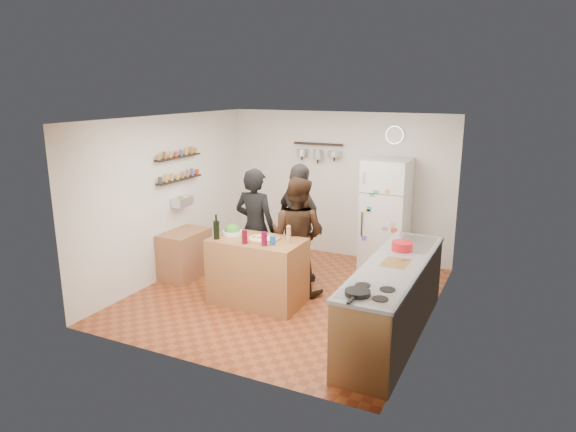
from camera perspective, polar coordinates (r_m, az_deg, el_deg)
The scene contains 26 objects.
room_shell at distance 7.40m, azimuth 0.97°, elevation 1.25°, with size 4.20×4.20×4.20m.
prep_island at distance 7.07m, azimuth -3.41°, elevation -6.13°, with size 1.25×0.72×0.91m, color #A0693A.
pizza_board at distance 6.87m, azimuth -2.96°, elevation -2.65°, with size 0.42×0.34×0.02m, color olive.
pizza at distance 6.87m, azimuth -2.96°, elevation -2.50°, with size 0.34×0.34×0.02m, color beige.
salad_bowl at distance 7.17m, azimuth -6.20°, elevation -1.85°, with size 0.27×0.27×0.05m, color white.
wine_bottle at distance 6.97m, azimuth -7.95°, elevation -1.55°, with size 0.08×0.08×0.25m, color black.
wine_glass_near at distance 6.73m, azimuth -4.84°, elevation -2.36°, with size 0.07×0.07×0.17m, color #4F0615.
wine_glass_far at distance 6.63m, azimuth -2.66°, elevation -2.54°, with size 0.07×0.07×0.18m, color #550721.
pepper_mill at distance 6.74m, azimuth 0.07°, elevation -2.20°, with size 0.06×0.06×0.19m, color #AE8448.
salt_canister at distance 6.67m, azimuth -1.72°, elevation -2.72°, with size 0.07×0.07×0.12m, color navy.
person_left at distance 7.56m, azimuth -3.66°, elevation -1.33°, with size 0.65×0.43×1.78m, color black.
person_center at distance 7.29m, azimuth 0.98°, elevation -2.21°, with size 0.82×0.64×1.70m, color black.
person_back at distance 7.71m, azimuth 1.27°, elevation -0.85°, with size 1.06×0.44×1.82m, color #2B2726.
counter_run at distance 6.26m, azimuth 11.62°, elevation -9.24°, with size 0.63×2.63×0.90m, color #9E7042.
stove_top at distance 5.24m, azimuth 9.22°, elevation -8.47°, with size 0.60×0.62×0.02m, color white.
skillet at distance 5.14m, azimuth 7.74°, elevation -8.45°, with size 0.25×0.25×0.05m, color black.
sink at distance 6.89m, azimuth 13.60°, elevation -3.05°, with size 0.50×0.80×0.03m, color silver.
cutting_board at distance 6.12m, azimuth 11.89°, elevation -5.20°, with size 0.30×0.40×0.02m, color olive.
red_bowl at distance 6.57m, azimuth 12.57°, elevation -3.29°, with size 0.26×0.26×0.11m, color red.
fridge at distance 8.42m, azimuth 10.79°, elevation 0.15°, with size 0.70×0.68×1.80m, color white.
wall_clock at distance 8.53m, azimuth 11.78°, elevation 8.81°, with size 0.30×0.30×0.03m, color silver.
spice_shelf_lower at distance 8.18m, azimuth -11.96°, elevation 3.99°, with size 0.12×1.00×0.03m, color black.
spice_shelf_upper at distance 8.13m, azimuth -12.09°, elevation 6.42°, with size 0.12×1.00×0.03m, color black.
produce_basket at distance 8.23m, azimuth -11.67°, elevation 1.58°, with size 0.18×0.35×0.14m, color silver.
side_table at distance 8.19m, azimuth -11.37°, elevation -4.17°, with size 0.50×0.80×0.73m, color #A36B44.
pot_rack at distance 8.88m, azimuth 3.36°, elevation 8.00°, with size 0.90×0.04×0.04m, color black.
Camera 1 is at (3.03, -6.15, 2.92)m, focal length 32.00 mm.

